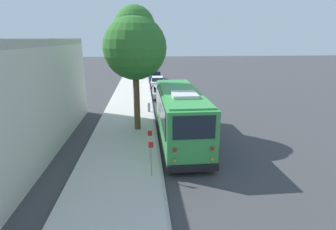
# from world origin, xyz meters

# --- Properties ---
(ground_plane) EXTENTS (160.00, 160.00, 0.00)m
(ground_plane) POSITION_xyz_m (0.00, 0.00, 0.00)
(ground_plane) COLOR #3D3D3F
(sidewalk_slab) EXTENTS (80.00, 4.15, 0.15)m
(sidewalk_slab) POSITION_xyz_m (0.00, 3.61, 0.07)
(sidewalk_slab) COLOR beige
(sidewalk_slab) RESTS_ON ground
(curb_strip) EXTENTS (80.00, 0.14, 0.15)m
(curb_strip) POSITION_xyz_m (0.00, 1.47, 0.07)
(curb_strip) COLOR #AAA69D
(curb_strip) RESTS_ON ground
(shuttle_bus) EXTENTS (9.31, 2.67, 3.40)m
(shuttle_bus) POSITION_xyz_m (-0.62, 0.04, 1.82)
(shuttle_bus) COLOR green
(shuttle_bus) RESTS_ON ground
(parked_sedan_silver) EXTENTS (4.22, 1.72, 1.32)m
(parked_sedan_silver) POSITION_xyz_m (11.90, 0.44, 0.61)
(parked_sedan_silver) COLOR #A8AAAF
(parked_sedan_silver) RESTS_ON ground
(parked_sedan_white) EXTENTS (4.38, 1.92, 1.32)m
(parked_sedan_white) POSITION_xyz_m (18.96, 0.36, 0.61)
(parked_sedan_white) COLOR silver
(parked_sedan_white) RESTS_ON ground
(parked_sedan_navy) EXTENTS (4.61, 1.80, 1.29)m
(parked_sedan_navy) POSITION_xyz_m (25.56, 0.35, 0.60)
(parked_sedan_navy) COLOR #19234C
(parked_sedan_navy) RESTS_ON ground
(street_tree) EXTENTS (4.10, 4.10, 8.17)m
(street_tree) POSITION_xyz_m (1.60, 2.71, 5.91)
(street_tree) COLOR brown
(street_tree) RESTS_ON sidewalk_slab
(sign_post_near) EXTENTS (0.06, 0.22, 1.67)m
(sign_post_near) POSITION_xyz_m (-5.14, 1.96, 1.01)
(sign_post_near) COLOR gray
(sign_post_near) RESTS_ON sidewalk_slab
(sign_post_far) EXTENTS (0.06, 0.22, 1.57)m
(sign_post_far) POSITION_xyz_m (-3.39, 1.96, 0.96)
(sign_post_far) COLOR gray
(sign_post_far) RESTS_ON sidewalk_slab
(fire_hydrant) EXTENTS (0.22, 0.22, 0.81)m
(fire_hydrant) POSITION_xyz_m (5.86, 1.82, 0.55)
(fire_hydrant) COLOR #99999E
(fire_hydrant) RESTS_ON sidewalk_slab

